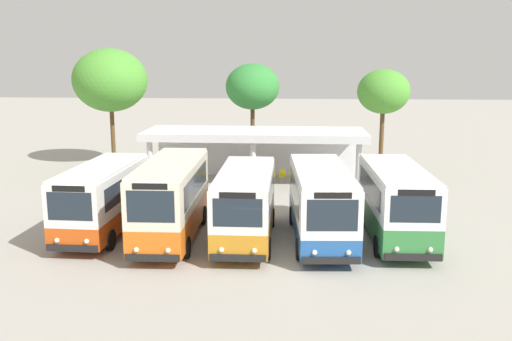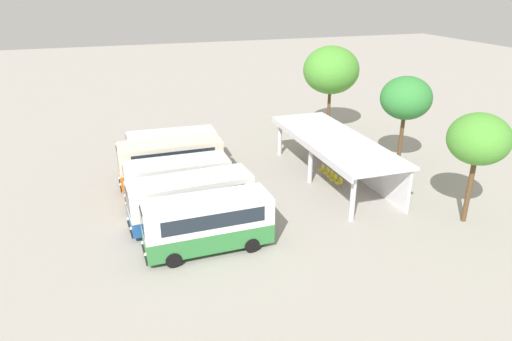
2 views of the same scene
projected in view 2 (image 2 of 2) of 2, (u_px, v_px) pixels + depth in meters
The scene contains 15 objects.
ground_plane at pixel (147, 213), 31.13m from camera, with size 180.00×180.00×0.00m, color #A39E93.
city_bus_nearest_orange at pixel (172, 148), 37.91m from camera, with size 2.53×7.33×3.21m.
city_bus_second_in_row at pixel (171, 161), 34.76m from camera, with size 2.44×7.81×3.56m.
city_bus_middle_cream at pixel (178, 180), 31.90m from camera, with size 2.43×7.28×3.22m.
city_bus_fourth_amber at pixel (191, 199), 29.06m from camera, with size 2.81×7.98×3.28m.
city_bus_fifth_blue at pixel (208, 222), 26.25m from camera, with size 2.56×7.45×3.30m.
terminal_canopy at pixel (341, 147), 35.69m from camera, with size 14.30×4.91×3.40m.
waiting_chair_end_by_column at pixel (322, 169), 37.03m from camera, with size 0.45×0.45×0.86m.
waiting_chair_second_from_end at pixel (327, 172), 36.45m from camera, with size 0.45×0.45×0.86m.
waiting_chair_middle_seat at pixel (331, 175), 35.84m from camera, with size 0.45×0.45×0.86m.
waiting_chair_fourth_seat at pixel (334, 179), 35.23m from camera, with size 0.45×0.45×0.86m.
waiting_chair_fifth_seat at pixel (340, 182), 34.64m from camera, with size 0.45×0.45×0.86m.
roadside_tree_behind_canopy at pixel (406, 98), 36.75m from camera, with size 4.07×4.07×7.61m.
roadside_tree_east_of_canopy at pixel (479, 139), 28.03m from camera, with size 3.76×3.76×7.23m.
roadside_tree_west_of_canopy at pixel (331, 70), 45.39m from camera, with size 5.50×5.50×8.71m.
Camera 2 is at (28.57, -1.75, 14.57)m, focal length 32.33 mm.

